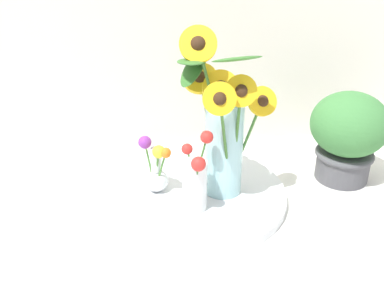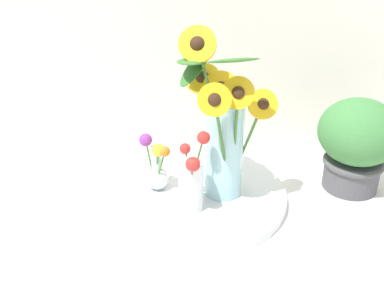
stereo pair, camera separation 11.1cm
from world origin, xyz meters
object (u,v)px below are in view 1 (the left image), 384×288
(vase_bulb_right, at_px, (156,169))
(potted_plant, at_px, (348,133))
(serving_tray, at_px, (192,194))
(mason_jar_sunflowers, at_px, (221,128))
(vase_small_center, at_px, (195,180))

(vase_bulb_right, xyz_separation_m, potted_plant, (0.52, 0.04, 0.05))
(serving_tray, height_order, vase_bulb_right, vase_bulb_right)
(mason_jar_sunflowers, height_order, vase_small_center, mason_jar_sunflowers)
(potted_plant, bearing_deg, vase_small_center, -164.01)
(mason_jar_sunflowers, height_order, vase_bulb_right, mason_jar_sunflowers)
(mason_jar_sunflowers, distance_m, vase_small_center, 0.14)
(vase_small_center, bearing_deg, potted_plant, 15.99)
(mason_jar_sunflowers, relative_size, vase_bulb_right, 2.79)
(serving_tray, bearing_deg, potted_plant, 6.04)
(vase_bulb_right, bearing_deg, potted_plant, 4.11)
(serving_tray, distance_m, potted_plant, 0.45)
(vase_small_center, bearing_deg, serving_tray, 88.12)
(serving_tray, height_order, potted_plant, potted_plant)
(mason_jar_sunflowers, xyz_separation_m, vase_small_center, (-0.07, -0.07, -0.10))
(serving_tray, height_order, mason_jar_sunflowers, mason_jar_sunflowers)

